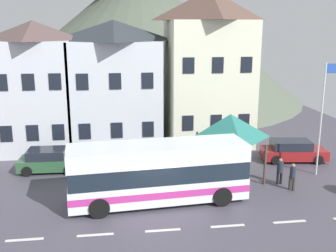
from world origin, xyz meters
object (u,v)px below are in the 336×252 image
townhouse_00 (37,86)px  townhouse_01 (115,83)px  transit_bus (158,173)px  parked_car_00 (293,151)px  townhouse_02 (208,69)px  pedestrian_02 (226,167)px  flagpole (323,111)px  pedestrian_01 (292,176)px  hilltop_castle (137,30)px  public_bench (213,159)px  parked_car_01 (49,160)px  pedestrian_00 (280,170)px  bus_shelter (230,126)px

townhouse_00 → townhouse_01: bearing=6.0°
transit_bus → parked_car_00: size_ratio=2.09×
parked_car_00 → townhouse_00: bearing=169.7°
townhouse_02 → pedestrian_02: townhouse_02 is taller
flagpole → pedestrian_01: bearing=-141.1°
hilltop_castle → pedestrian_01: (6.50, -31.42, -7.65)m
hilltop_castle → pedestrian_02: (3.19, -29.67, -7.60)m
townhouse_00 → public_bench: size_ratio=6.56×
pedestrian_02 → parked_car_01: bearing=162.6°
townhouse_01 → townhouse_00: bearing=-174.0°
pedestrian_00 → pedestrian_01: pedestrian_01 is taller
transit_bus → flagpole: size_ratio=1.35×
bus_shelter → townhouse_02: bearing=87.0°
townhouse_02 → pedestrian_01: 11.67m
transit_bus → flagpole: (10.24, 2.67, 2.42)m
public_bench → flagpole: 7.39m
townhouse_02 → pedestrian_01: townhouse_02 is taller
townhouse_02 → pedestrian_01: size_ratio=7.42×
townhouse_01 → public_bench: bearing=-46.1°
townhouse_00 → pedestrian_02: townhouse_00 is taller
townhouse_01 → parked_car_01: bearing=-126.2°
townhouse_01 → townhouse_02: (7.10, -0.69, 1.09)m
hilltop_castle → parked_car_01: bearing=-105.6°
townhouse_02 → transit_bus: townhouse_02 is taller
townhouse_00 → townhouse_01: (5.68, 0.59, 0.03)m
hilltop_castle → flagpole: (9.17, -29.27, -4.48)m
hilltop_castle → pedestrian_02: bearing=-83.9°
pedestrian_02 → public_bench: bearing=91.3°
hilltop_castle → public_bench: (3.12, -26.90, -8.02)m
pedestrian_00 → townhouse_01: bearing=132.8°
parked_car_00 → pedestrian_01: 5.40m
townhouse_02 → parked_car_01: size_ratio=2.98×
transit_bus → bus_shelter: 5.91m
parked_car_00 → pedestrian_00: pedestrian_00 is taller
parked_car_01 → pedestrian_00: size_ratio=2.51×
parked_car_00 → pedestrian_02: size_ratio=2.80×
pedestrian_01 → public_bench: pedestrian_01 is taller
transit_bus → bus_shelter: (4.71, 3.22, 1.54)m
transit_bus → bus_shelter: bearing=29.7°
hilltop_castle → flagpole: 31.00m
townhouse_01 → transit_bus: 12.06m
pedestrian_01 → townhouse_00: bearing=145.8°
townhouse_01 → townhouse_02: townhouse_02 is taller
townhouse_02 → public_bench: 7.89m
townhouse_01 → flagpole: (12.23, -8.80, -0.70)m
townhouse_02 → pedestrian_02: bearing=-95.7°
townhouse_00 → townhouse_01: size_ratio=0.99×
townhouse_01 → pedestrian_01: 15.05m
pedestrian_02 → flagpole: flagpole is taller
public_bench → transit_bus: bearing=-129.7°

